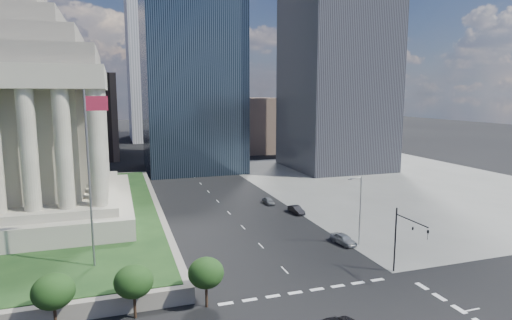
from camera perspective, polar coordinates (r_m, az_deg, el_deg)
name	(u,v)px	position (r m, az deg, el deg)	size (l,w,h in m)	color
ground	(184,167)	(129.41, -9.59, -0.86)	(500.00, 500.00, 0.00)	black
sidewalk_ne	(398,183)	(110.06, 18.39, -2.88)	(68.00, 90.00, 0.03)	slate
war_memorial	(10,94)	(75.71, -30.01, 7.62)	(34.00, 34.00, 39.00)	gray
flagpole	(90,169)	(50.97, -21.22, -1.18)	(2.52, 0.24, 20.00)	slate
midrise_glass	(191,63)	(123.31, -8.65, 12.68)	(26.00, 26.00, 60.00)	black
building_filler_ne	(254,124)	(164.71, -0.20, 4.81)	(20.00, 30.00, 20.00)	#503E37
building_filler_nw	(80,116)	(156.77, -22.39, 5.42)	(24.00, 30.00, 28.00)	#503E37
traffic_signal_ne	(405,235)	(53.33, 19.29, -9.36)	(0.30, 5.74, 8.00)	black
street_lamp_north	(359,206)	(62.56, 13.59, -6.05)	(2.13, 0.22, 10.00)	slate
parked_sedan_near	(343,239)	(63.81, 11.58, -10.28)	(4.49, 1.81, 1.53)	gray
parked_sedan_mid	(296,210)	(78.21, 5.40, -6.62)	(4.18, 1.46, 1.38)	black
parked_sedan_far	(268,201)	(84.44, 1.67, -5.45)	(3.84, 1.54, 1.31)	#5C5F63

